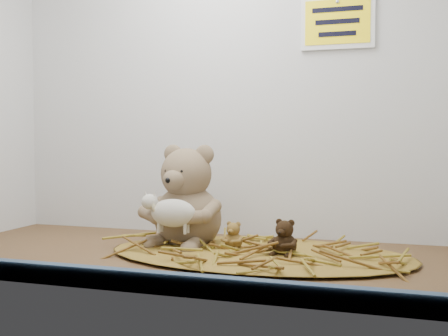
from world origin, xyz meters
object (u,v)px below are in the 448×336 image
(toy_lamb, at_px, (173,213))
(mini_teddy_brown, at_px, (285,236))
(mini_teddy_tan, at_px, (234,234))
(main_teddy, at_px, (187,196))

(toy_lamb, xyz_separation_m, mini_teddy_brown, (0.25, 0.02, -0.04))
(toy_lamb, xyz_separation_m, mini_teddy_tan, (0.13, 0.05, -0.05))
(toy_lamb, height_order, mini_teddy_brown, toy_lamb)
(mini_teddy_tan, height_order, mini_teddy_brown, mini_teddy_brown)
(toy_lamb, relative_size, mini_teddy_brown, 1.76)
(main_teddy, distance_m, mini_teddy_brown, 0.27)
(main_teddy, distance_m, mini_teddy_tan, 0.15)
(main_teddy, xyz_separation_m, mini_teddy_brown, (0.25, -0.07, -0.07))
(mini_teddy_tan, relative_size, mini_teddy_brown, 0.80)
(toy_lamb, bearing_deg, mini_teddy_brown, 4.04)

